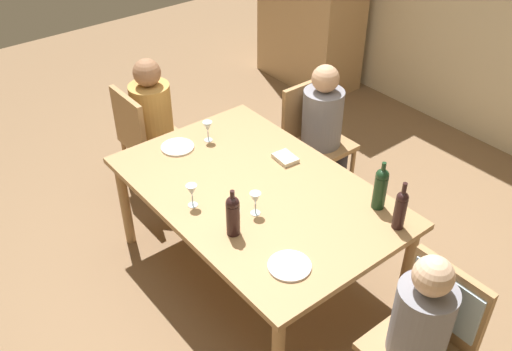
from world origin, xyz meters
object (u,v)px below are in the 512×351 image
at_px(wine_glass_centre, 255,199).
at_px(dinner_plate_guest_left, 289,266).
at_px(dining_table, 256,197).
at_px(wine_bottle_tall_green, 233,214).
at_px(dinner_plate_host, 178,147).
at_px(person_woman_host, 324,125).
at_px(person_man_bearded, 155,117).
at_px(wine_bottle_short_olive, 380,187).
at_px(person_man_guest, 416,331).
at_px(wine_bottle_dark_red, 401,208).
at_px(chair_right_end, 434,322).
at_px(wine_glass_near_left, 192,191).
at_px(chair_far_left, 313,133).
at_px(chair_left_end, 144,135).
at_px(wine_glass_near_right, 208,127).

xyz_separation_m(wine_glass_centre, dinner_plate_guest_left, (0.46, -0.14, -0.10)).
height_order(dining_table, wine_glass_centre, wine_glass_centre).
distance_m(wine_bottle_tall_green, dinner_plate_guest_left, 0.43).
relative_size(dinner_plate_host, dinner_plate_guest_left, 0.98).
bearing_deg(person_woman_host, dinner_plate_host, -15.92).
distance_m(person_man_bearded, wine_bottle_short_olive, 1.95).
bearing_deg(person_man_guest, wine_bottle_dark_red, -40.77).
distance_m(person_man_guest, wine_bottle_tall_green, 1.12).
distance_m(dining_table, wine_glass_centre, 0.30).
height_order(person_woman_host, dinner_plate_guest_left, person_woman_host).
distance_m(person_woman_host, wine_glass_centre, 1.28).
bearing_deg(chair_right_end, wine_bottle_tall_green, 24.79).
bearing_deg(chair_right_end, person_woman_host, -26.95).
bearing_deg(wine_glass_near_left, chair_far_left, 105.80).
bearing_deg(wine_bottle_dark_red, dinner_plate_host, -160.02).
height_order(wine_bottle_tall_green, wine_glass_near_left, wine_bottle_tall_green).
relative_size(wine_bottle_tall_green, wine_glass_centre, 2.01).
distance_m(chair_right_end, wine_glass_centre, 1.17).
xyz_separation_m(chair_right_end, person_man_bearded, (-2.58, -0.10, 0.07)).
height_order(wine_bottle_dark_red, wine_glass_centre, wine_bottle_dark_red).
relative_size(chair_right_end, wine_glass_near_left, 6.17).
bearing_deg(chair_far_left, dinner_plate_host, -10.39).
xyz_separation_m(chair_left_end, wine_glass_near_left, (1.18, -0.31, 0.31)).
bearing_deg(person_woman_host, chair_right_end, 63.05).
xyz_separation_m(person_man_guest, wine_bottle_short_olive, (-0.69, 0.48, 0.24)).
height_order(chair_far_left, person_woman_host, person_woman_host).
height_order(chair_right_end, wine_bottle_dark_red, wine_bottle_dark_red).
bearing_deg(wine_bottle_tall_green, dining_table, 124.25).
bearing_deg(chair_far_left, chair_left_end, -36.76).
bearing_deg(chair_right_end, person_man_guest, 90.00).
bearing_deg(wine_glass_near_right, chair_far_left, 80.24).
xyz_separation_m(chair_far_left, person_man_bearded, (-0.79, -0.95, 0.13)).
height_order(dining_table, wine_glass_near_left, wine_glass_near_left).
xyz_separation_m(chair_right_end, dinner_plate_guest_left, (-0.65, -0.41, 0.15)).
height_order(chair_right_end, dinner_plate_host, chair_right_end).
height_order(dining_table, chair_far_left, chair_far_left).
height_order(person_woman_host, wine_bottle_dark_red, person_woman_host).
height_order(wine_bottle_tall_green, dinner_plate_host, wine_bottle_tall_green).
distance_m(person_woman_host, wine_glass_near_left, 1.41).
bearing_deg(wine_glass_near_right, wine_bottle_short_olive, 16.51).
xyz_separation_m(wine_bottle_short_olive, wine_glass_centre, (-0.41, -0.61, -0.04)).
distance_m(wine_bottle_short_olive, wine_glass_centre, 0.74).
xyz_separation_m(wine_bottle_tall_green, wine_glass_near_left, (-0.35, -0.04, -0.03)).
bearing_deg(dinner_plate_guest_left, wine_glass_near_right, 163.74).
relative_size(wine_glass_near_right, dinner_plate_guest_left, 0.64).
bearing_deg(person_woman_host, person_man_guest, 59.13).
height_order(dining_table, dinner_plate_guest_left, dinner_plate_guest_left).
relative_size(person_man_bearded, wine_glass_near_left, 7.72).
bearing_deg(chair_right_end, wine_glass_centre, 14.09).
bearing_deg(dining_table, person_woman_host, 111.48).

